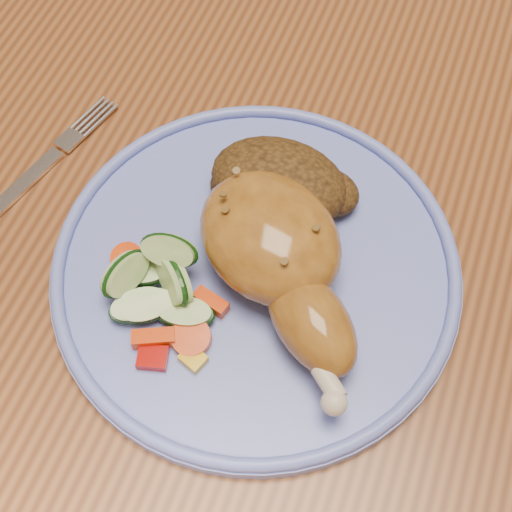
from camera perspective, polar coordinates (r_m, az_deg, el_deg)
name	(u,v)px	position (r m, az deg, el deg)	size (l,w,h in m)	color
ground	(289,436)	(1.28, 2.69, -14.16)	(4.00, 4.00, 0.00)	#58311E
dining_table	(319,242)	(0.66, 5.08, 1.13)	(0.90, 1.40, 0.75)	brown
plate	(256,270)	(0.54, 0.00, -1.09)	(0.31, 0.31, 0.01)	#6777D9
plate_rim	(256,263)	(0.53, 0.00, -0.53)	(0.31, 0.31, 0.01)	#6777D9
chicken_leg	(280,257)	(0.50, 1.91, -0.06)	(0.17, 0.18, 0.06)	#A06521
rice_pilaf	(282,184)	(0.55, 2.07, 5.79)	(0.12, 0.08, 0.05)	#4D3113
vegetable_pile	(156,290)	(0.51, -7.98, -2.74)	(0.10, 0.10, 0.05)	#A50A05
fork	(32,175)	(0.62, -17.47, 6.17)	(0.06, 0.16, 0.00)	silver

